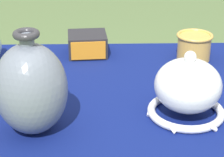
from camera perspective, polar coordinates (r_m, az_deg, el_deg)
The scene contains 6 objects.
display_table at distance 1.39m, azimuth 4.06°, elevation -3.98°, with size 1.32×0.79×0.71m.
vase_tall_bulbous at distance 1.11m, azimuth -10.54°, elevation -1.26°, with size 0.18×0.18×0.27m.
vase_dome_bell at distance 1.20m, azimuth 9.84°, elevation -1.46°, with size 0.23×0.21×0.19m.
mosaic_tile_box at distance 1.61m, azimuth -3.24°, elevation 4.49°, with size 0.15×0.14×0.08m.
cup_wide_ochre at distance 1.59m, azimuth 10.67°, elevation 4.22°, with size 0.13×0.13×0.10m.
cup_wide_terracotta at distance 1.34m, azimuth -12.40°, elevation -0.76°, with size 0.10×0.10×0.07m.
Camera 1 is at (-0.13, -1.22, 1.32)m, focal length 70.00 mm.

